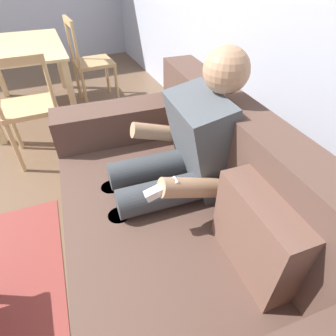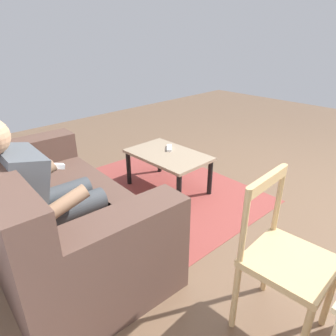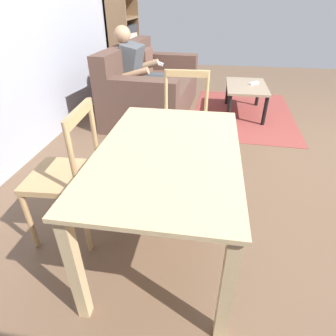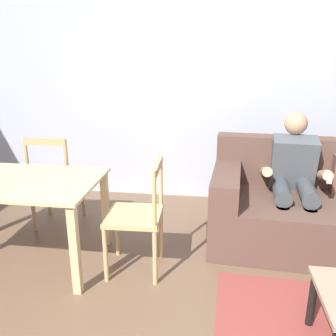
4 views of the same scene
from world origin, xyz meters
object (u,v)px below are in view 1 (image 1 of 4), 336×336
Objects in this scene: dining_chair_near_wall at (91,63)px; person_lounging at (178,162)px; dining_chair_facing_couch at (30,108)px; couch at (180,227)px; dining_table at (22,56)px.

person_lounging is at bearing 0.98° from dining_chair_near_wall.
dining_chair_facing_couch is at bearing -151.05° from person_lounging.
couch is at bearing 23.37° from dining_chair_facing_couch.
dining_chair_facing_couch reaches higher than dining_table.
dining_chair_facing_couch is (-1.50, -0.65, 0.13)m from couch.
dining_chair_near_wall is (-2.48, 0.03, 0.13)m from couch.
person_lounging is 0.89× the size of dining_table.
couch is 1.43× the size of dining_table.
dining_table is 1.43× the size of dining_chair_facing_couch.
person_lounging is at bearing 159.56° from couch.
person_lounging is 2.29m from dining_chair_near_wall.
couch reaches higher than dining_chair_facing_couch.
dining_chair_facing_couch is (0.99, 0.00, -0.15)m from dining_table.
couch is at bearing 14.62° from dining_table.
dining_table is 1.40× the size of dining_chair_near_wall.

